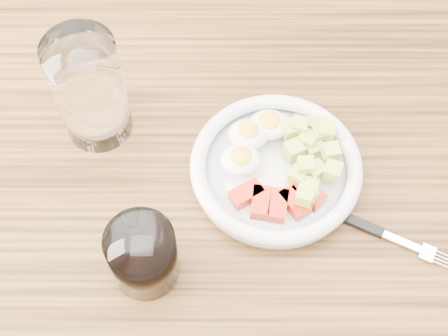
% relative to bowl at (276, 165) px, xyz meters
% --- Properties ---
extents(dining_table, '(1.50, 0.90, 0.77)m').
position_rel_bowl_xyz_m(dining_table, '(-0.06, -0.02, -0.12)').
color(dining_table, brown).
rests_on(dining_table, ground).
extents(bowl, '(0.22, 0.22, 0.05)m').
position_rel_bowl_xyz_m(bowl, '(0.00, 0.00, 0.00)').
color(bowl, white).
rests_on(bowl, dining_table).
extents(fork, '(0.18, 0.10, 0.01)m').
position_rel_bowl_xyz_m(fork, '(0.11, -0.08, -0.02)').
color(fork, black).
rests_on(fork, dining_table).
extents(water_glass, '(0.09, 0.09, 0.16)m').
position_rel_bowl_xyz_m(water_glass, '(-0.24, 0.07, 0.06)').
color(water_glass, white).
rests_on(water_glass, dining_table).
extents(coffee_glass, '(0.08, 0.08, 0.09)m').
position_rel_bowl_xyz_m(coffee_glass, '(-0.16, -0.14, 0.02)').
color(coffee_glass, white).
rests_on(coffee_glass, dining_table).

